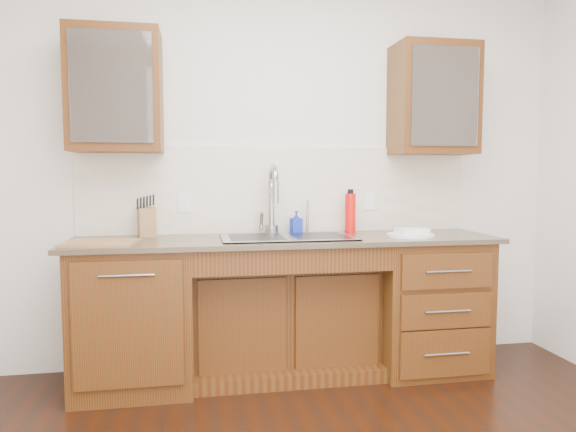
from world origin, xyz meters
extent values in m
cube|color=silver|center=(0.00, 1.80, 1.35)|extent=(4.00, 0.10, 2.70)
cube|color=#593014|center=(-0.95, 1.44, 0.44)|extent=(0.70, 0.62, 0.88)
cube|color=#593014|center=(0.00, 1.53, 0.35)|extent=(1.20, 0.44, 0.70)
cube|color=#593014|center=(0.95, 1.44, 0.44)|extent=(0.70, 0.62, 0.88)
cube|color=#84705B|center=(0.00, 1.43, 0.90)|extent=(2.70, 0.65, 0.03)
cube|color=beige|center=(0.00, 1.74, 1.21)|extent=(2.70, 0.02, 0.59)
cube|color=#9E9EA5|center=(0.00, 1.41, 0.83)|extent=(0.84, 0.46, 0.19)
cylinder|color=#999993|center=(-0.07, 1.64, 1.11)|extent=(0.04, 0.04, 0.40)
cylinder|color=#999993|center=(0.18, 1.65, 1.03)|extent=(0.02, 0.02, 0.24)
cube|color=#593014|center=(-1.05, 1.58, 1.83)|extent=(0.55, 0.34, 0.75)
cube|color=#593014|center=(1.05, 1.58, 1.83)|extent=(0.55, 0.34, 0.75)
cube|color=white|center=(-0.65, 1.73, 1.12)|extent=(0.08, 0.01, 0.12)
cube|color=white|center=(0.65, 1.73, 1.12)|extent=(0.08, 0.01, 0.12)
imported|color=#132FBD|center=(0.10, 1.62, 0.99)|extent=(0.08, 0.08, 0.15)
cylinder|color=red|center=(0.48, 1.63, 1.05)|extent=(0.09, 0.09, 0.27)
cylinder|color=white|center=(0.80, 1.34, 0.92)|extent=(0.40, 0.40, 0.02)
cube|color=white|center=(0.84, 1.41, 0.94)|extent=(0.21, 0.16, 0.03)
cube|color=olive|center=(-0.89, 1.67, 1.00)|extent=(0.13, 0.19, 0.19)
cube|color=#9A7447|center=(-1.12, 1.29, 0.92)|extent=(0.44, 0.33, 0.02)
imported|color=silver|center=(-1.17, 1.58, 1.77)|extent=(0.12, 0.12, 0.09)
imported|color=white|center=(-0.99, 1.58, 1.77)|extent=(0.13, 0.13, 0.09)
imported|color=white|center=(0.97, 1.58, 1.78)|extent=(0.18, 0.18, 0.11)
imported|color=white|center=(1.11, 1.58, 1.78)|extent=(0.14, 0.14, 0.10)
camera|label=1|loc=(-0.56, -1.78, 1.32)|focal=32.00mm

